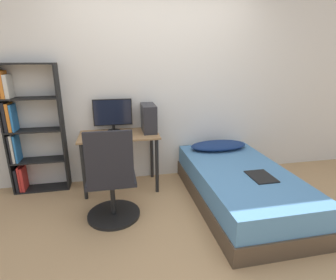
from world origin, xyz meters
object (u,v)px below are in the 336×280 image
Objects in this scene: pc_tower at (149,118)px; keyboard at (111,136)px; bed at (240,186)px; bookshelf at (25,130)px; monitor at (113,114)px; office_chair at (112,186)px.

keyboard is at bearing -160.39° from pc_tower.
bookshelf is at bearing 161.21° from bed.
keyboard is 0.53m from pc_tower.
monitor is 1.38× the size of keyboard.
bed is 3.88× the size of monitor.
monitor is (0.05, 0.89, 0.57)m from office_chair.
bookshelf reaches higher than bed.
monitor reaches higher than bed.
office_chair reaches higher than keyboard.
monitor is 0.46m from pc_tower.
pc_tower is (0.48, 0.17, 0.16)m from keyboard.
bookshelf reaches higher than pc_tower.
pc_tower is (0.44, -0.11, -0.05)m from monitor.
keyboard is at bearing 158.24° from bed.
pc_tower reaches higher than bed.
bed is (1.44, 0.04, -0.17)m from office_chair.
bookshelf is 1.07m from monitor.
office_chair is 2.86× the size of keyboard.
keyboard reaches higher than bed.
bookshelf is 0.83× the size of bed.
office_chair reaches higher than bed.
bookshelf reaches higher than monitor.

